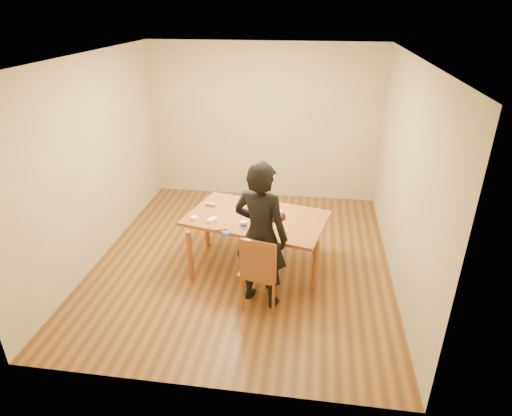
# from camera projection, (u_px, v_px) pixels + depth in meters

# --- Properties ---
(room_shell) EXTENTS (4.00, 4.50, 2.70)m
(room_shell) POSITION_uv_depth(u_px,v_px,m) (247.00, 160.00, 5.73)
(room_shell) COLOR #5B3816
(room_shell) RESTS_ON ground
(dining_table) EXTENTS (1.95, 1.41, 0.04)m
(dining_table) POSITION_uv_depth(u_px,v_px,m) (257.00, 218.00, 5.54)
(dining_table) COLOR brown
(dining_table) RESTS_ON floor
(dining_chair) EXTENTS (0.50, 0.50, 0.04)m
(dining_chair) POSITION_uv_depth(u_px,v_px,m) (260.00, 271.00, 4.96)
(dining_chair) COLOR brown
(dining_chair) RESTS_ON floor
(cake_plate) EXTENTS (0.29, 0.29, 0.02)m
(cake_plate) POSITION_uv_depth(u_px,v_px,m) (274.00, 217.00, 5.51)
(cake_plate) COLOR #A90B1A
(cake_plate) RESTS_ON dining_table
(cake) EXTENTS (0.20, 0.20, 0.06)m
(cake) POSITION_uv_depth(u_px,v_px,m) (274.00, 214.00, 5.49)
(cake) COLOR white
(cake) RESTS_ON cake_plate
(frosting_dome) EXTENTS (0.19, 0.19, 0.03)m
(frosting_dome) POSITION_uv_depth(u_px,v_px,m) (274.00, 210.00, 5.47)
(frosting_dome) COLOR white
(frosting_dome) RESTS_ON cake
(frosting_tub) EXTENTS (0.09, 0.09, 0.08)m
(frosting_tub) POSITION_uv_depth(u_px,v_px,m) (244.00, 224.00, 5.26)
(frosting_tub) COLOR white
(frosting_tub) RESTS_ON dining_table
(frosting_lid) EXTENTS (0.10, 0.10, 0.01)m
(frosting_lid) POSITION_uv_depth(u_px,v_px,m) (226.00, 233.00, 5.13)
(frosting_lid) COLOR #17289B
(frosting_lid) RESTS_ON dining_table
(frosting_dollop) EXTENTS (0.04, 0.04, 0.02)m
(frosting_dollop) POSITION_uv_depth(u_px,v_px,m) (226.00, 232.00, 5.12)
(frosting_dollop) COLOR white
(frosting_dollop) RESTS_ON frosting_lid
(ramekin_green) EXTENTS (0.08, 0.08, 0.04)m
(ramekin_green) POSITION_uv_depth(u_px,v_px,m) (210.00, 221.00, 5.38)
(ramekin_green) COLOR white
(ramekin_green) RESTS_ON dining_table
(ramekin_yellow) EXTENTS (0.09, 0.09, 0.04)m
(ramekin_yellow) POSITION_uv_depth(u_px,v_px,m) (214.00, 219.00, 5.42)
(ramekin_yellow) COLOR white
(ramekin_yellow) RESTS_ON dining_table
(ramekin_multi) EXTENTS (0.09, 0.09, 0.04)m
(ramekin_multi) POSITION_uv_depth(u_px,v_px,m) (194.00, 218.00, 5.45)
(ramekin_multi) COLOR white
(ramekin_multi) RESTS_ON dining_table
(candy_box_pink) EXTENTS (0.13, 0.09, 0.02)m
(candy_box_pink) POSITION_uv_depth(u_px,v_px,m) (212.00, 205.00, 5.82)
(candy_box_pink) COLOR #E636AA
(candy_box_pink) RESTS_ON dining_table
(candy_box_green) EXTENTS (0.15, 0.10, 0.02)m
(candy_box_green) POSITION_uv_depth(u_px,v_px,m) (211.00, 204.00, 5.81)
(candy_box_green) COLOR green
(candy_box_green) RESTS_ON candy_box_pink
(spatula) EXTENTS (0.15, 0.06, 0.01)m
(spatula) POSITION_uv_depth(u_px,v_px,m) (221.00, 230.00, 5.20)
(spatula) COLOR black
(spatula) RESTS_ON dining_table
(person) EXTENTS (0.75, 0.61, 1.78)m
(person) POSITION_uv_depth(u_px,v_px,m) (261.00, 236.00, 4.80)
(person) COLOR black
(person) RESTS_ON floor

